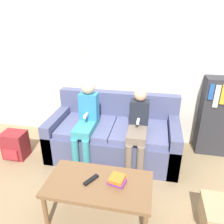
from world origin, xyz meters
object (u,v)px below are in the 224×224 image
at_px(coffee_table, 99,186).
at_px(person_right, 138,127).
at_px(person_left, 87,118).
at_px(tv_remote, 91,180).
at_px(bookshelf, 215,116).
at_px(storage_box, 221,218).
at_px(backpack, 15,145).
at_px(couch, 114,136).

distance_m(coffee_table, person_right, 0.93).
bearing_deg(person_left, coffee_table, -66.44).
bearing_deg(tv_remote, bookshelf, 75.38).
relative_size(person_left, storage_box, 2.91).
bearing_deg(tv_remote, person_right, 97.17).
height_order(bookshelf, backpack, bookshelf).
bearing_deg(coffee_table, person_right, 72.01).
distance_m(couch, storage_box, 1.58).
height_order(couch, coffee_table, couch).
bearing_deg(storage_box, tv_remote, -177.74).
distance_m(person_right, tv_remote, 0.94).
distance_m(person_left, backpack, 1.11).
bearing_deg(couch, backpack, -164.86).
bearing_deg(coffee_table, storage_box, 2.99).
height_order(tv_remote, bookshelf, bookshelf).
relative_size(couch, person_right, 1.71).
xyz_separation_m(tv_remote, backpack, (-1.31, 0.71, -0.23)).
bearing_deg(person_left, person_right, -1.46).
height_order(tv_remote, backpack, tv_remote).
bearing_deg(person_right, coffee_table, -107.99).
bearing_deg(couch, person_right, -31.81).
relative_size(storage_box, backpack, 0.99).
xyz_separation_m(coffee_table, backpack, (-1.39, 0.72, -0.18)).
xyz_separation_m(couch, backpack, (-1.33, -0.36, -0.09)).
bearing_deg(couch, coffee_table, -86.80).
xyz_separation_m(couch, coffee_table, (0.06, -1.08, 0.09)).
relative_size(coffee_table, tv_remote, 5.95).
relative_size(tv_remote, backpack, 0.44).
distance_m(storage_box, backpack, 2.61).
bearing_deg(bookshelf, tv_remote, -134.49).
xyz_separation_m(person_right, tv_remote, (-0.36, -0.85, -0.15)).
relative_size(couch, bookshelf, 1.58).
bearing_deg(tv_remote, backpack, -178.42).
bearing_deg(storage_box, couch, 139.64).
relative_size(bookshelf, backpack, 2.90).
bearing_deg(tv_remote, couch, 119.01).
bearing_deg(person_right, backpack, -174.95).
height_order(couch, person_left, person_left).
bearing_deg(couch, storage_box, -40.36).
height_order(person_left, person_right, person_left).
relative_size(tv_remote, storage_box, 0.44).
distance_m(couch, bookshelf, 1.43).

